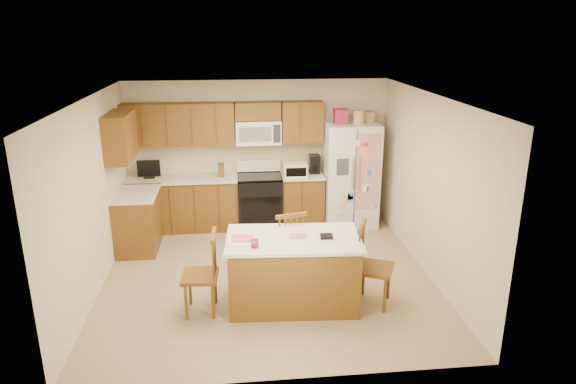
{
  "coord_description": "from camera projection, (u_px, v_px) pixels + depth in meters",
  "views": [
    {
      "loc": [
        -0.41,
        -6.51,
        3.35
      ],
      "look_at": [
        0.32,
        0.35,
        1.12
      ],
      "focal_mm": 32.0,
      "sensor_mm": 36.0,
      "label": 1
    }
  ],
  "objects": [
    {
      "name": "cabinetry",
      "position": [
        201.0,
        180.0,
        8.55
      ],
      "size": [
        3.36,
        1.56,
        2.15
      ],
      "color": "brown",
      "rests_on": "ground"
    },
    {
      "name": "stove",
      "position": [
        260.0,
        200.0,
        8.92
      ],
      "size": [
        0.76,
        0.65,
        1.13
      ],
      "color": "black",
      "rests_on": "ground"
    },
    {
      "name": "island",
      "position": [
        293.0,
        270.0,
        6.39
      ],
      "size": [
        1.7,
        1.06,
        0.99
      ],
      "color": "brown",
      "rests_on": "ground"
    },
    {
      "name": "windsor_chair_right",
      "position": [
        373.0,
        267.0,
        6.37
      ],
      "size": [
        0.58,
        0.59,
        1.06
      ],
      "color": "brown",
      "rests_on": "ground"
    },
    {
      "name": "ground",
      "position": [
        268.0,
        276.0,
        7.24
      ],
      "size": [
        4.5,
        4.5,
        0.0
      ],
      "primitive_type": "plane",
      "color": "#887759",
      "rests_on": "ground"
    },
    {
      "name": "windsor_chair_back",
      "position": [
        287.0,
        248.0,
        6.94
      ],
      "size": [
        0.54,
        0.52,
        1.04
      ],
      "color": "brown",
      "rests_on": "ground"
    },
    {
      "name": "room_shell",
      "position": [
        267.0,
        178.0,
        6.79
      ],
      "size": [
        4.6,
        4.6,
        2.52
      ],
      "color": "beige",
      "rests_on": "ground"
    },
    {
      "name": "windsor_chair_left",
      "position": [
        202.0,
        275.0,
        6.19
      ],
      "size": [
        0.45,
        0.47,
        1.04
      ],
      "color": "brown",
      "rests_on": "ground"
    },
    {
      "name": "refrigerator",
      "position": [
        350.0,
        174.0,
        8.88
      ],
      "size": [
        0.9,
        0.79,
        2.04
      ],
      "color": "white",
      "rests_on": "ground"
    }
  ]
}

